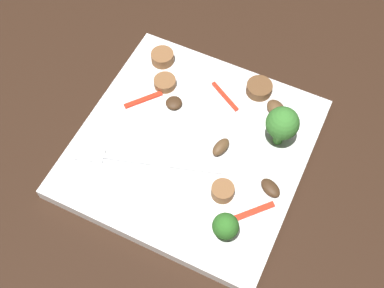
# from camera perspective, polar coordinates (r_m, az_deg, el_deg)

# --- Properties ---
(ground_plane) EXTENTS (1.40, 1.40, 0.00)m
(ground_plane) POSITION_cam_1_polar(r_m,az_deg,el_deg) (0.64, -0.00, -0.80)
(ground_plane) COLOR black
(plate) EXTENTS (0.28, 0.28, 0.02)m
(plate) POSITION_cam_1_polar(r_m,az_deg,el_deg) (0.63, -0.00, -0.40)
(plate) COLOR white
(plate) RESTS_ON ground_plane
(fork) EXTENTS (0.18, 0.06, 0.00)m
(fork) POSITION_cam_1_polar(r_m,az_deg,el_deg) (0.61, -6.32, -1.93)
(fork) COLOR silver
(fork) RESTS_ON plate
(broccoli_floret_0) EXTENTS (0.04, 0.04, 0.06)m
(broccoli_floret_0) POSITION_cam_1_polar(r_m,az_deg,el_deg) (0.60, 10.27, 2.26)
(broccoli_floret_0) COLOR #408630
(broccoli_floret_0) RESTS_ON plate
(broccoli_floret_1) EXTENTS (0.03, 0.03, 0.04)m
(broccoli_floret_1) POSITION_cam_1_polar(r_m,az_deg,el_deg) (0.55, 3.84, -9.37)
(broccoli_floret_1) COLOR #347525
(broccoli_floret_1) RESTS_ON plate
(sausage_slice_0) EXTENTS (0.03, 0.03, 0.02)m
(sausage_slice_0) POSITION_cam_1_polar(r_m,az_deg,el_deg) (0.58, 3.52, -5.39)
(sausage_slice_0) COLOR brown
(sausage_slice_0) RESTS_ON plate
(sausage_slice_1) EXTENTS (0.05, 0.05, 0.01)m
(sausage_slice_1) POSITION_cam_1_polar(r_m,az_deg,el_deg) (0.67, 7.67, 6.31)
(sausage_slice_1) COLOR brown
(sausage_slice_1) RESTS_ON plate
(sausage_slice_2) EXTENTS (0.04, 0.04, 0.01)m
(sausage_slice_2) POSITION_cam_1_polar(r_m,az_deg,el_deg) (0.67, -3.11, 7.01)
(sausage_slice_2) COLOR brown
(sausage_slice_2) RESTS_ON plate
(sausage_slice_3) EXTENTS (0.04, 0.04, 0.01)m
(sausage_slice_3) POSITION_cam_1_polar(r_m,az_deg,el_deg) (0.69, -3.39, 9.84)
(sausage_slice_3) COLOR brown
(sausage_slice_3) RESTS_ON plate
(mushroom_0) EXTENTS (0.03, 0.03, 0.01)m
(mushroom_0) POSITION_cam_1_polar(r_m,az_deg,el_deg) (0.65, 9.56, 4.05)
(mushroom_0) COLOR brown
(mushroom_0) RESTS_ON plate
(mushroom_1) EXTENTS (0.02, 0.03, 0.01)m
(mushroom_1) POSITION_cam_1_polar(r_m,az_deg,el_deg) (0.61, 3.31, -0.35)
(mushroom_1) COLOR brown
(mushroom_1) RESTS_ON plate
(mushroom_2) EXTENTS (0.03, 0.03, 0.01)m
(mushroom_2) POSITION_cam_1_polar(r_m,az_deg,el_deg) (0.59, 8.94, -4.97)
(mushroom_2) COLOR #422B19
(mushroom_2) RESTS_ON plate
(mushroom_3) EXTENTS (0.03, 0.03, 0.01)m
(mushroom_3) POSITION_cam_1_polar(r_m,az_deg,el_deg) (0.65, -2.08, 4.71)
(mushroom_3) COLOR #422B19
(mushroom_3) RESTS_ON plate
(pepper_strip_0) EXTENTS (0.04, 0.05, 0.00)m
(pepper_strip_0) POSITION_cam_1_polar(r_m,az_deg,el_deg) (0.58, 6.82, -7.73)
(pepper_strip_0) COLOR red
(pepper_strip_0) RESTS_ON plate
(pepper_strip_1) EXTENTS (0.04, 0.04, 0.00)m
(pepper_strip_1) POSITION_cam_1_polar(r_m,az_deg,el_deg) (0.66, -5.57, 5.05)
(pepper_strip_1) COLOR red
(pepper_strip_1) RESTS_ON plate
(pepper_strip_2) EXTENTS (0.05, 0.03, 0.00)m
(pepper_strip_2) POSITION_cam_1_polar(r_m,az_deg,el_deg) (0.66, 3.77, 5.44)
(pepper_strip_2) COLOR red
(pepper_strip_2) RESTS_ON plate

